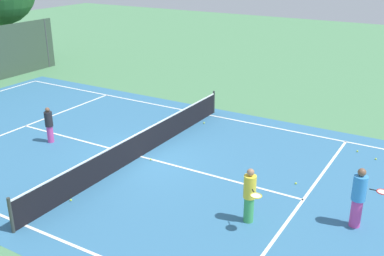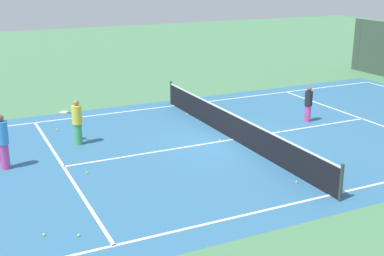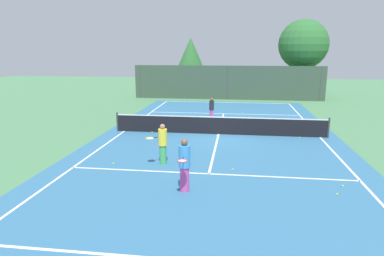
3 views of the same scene
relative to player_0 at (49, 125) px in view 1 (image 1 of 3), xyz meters
name	(u,v)px [view 1 (image 1 of 3)]	position (x,y,z in m)	size (l,w,h in m)	color
ground_plane	(140,157)	(0.72, -4.03, -0.77)	(80.00, 80.00, 0.00)	#4C8456
court_surface	(140,157)	(0.72, -4.03, -0.76)	(13.00, 25.00, 0.01)	teal
tennis_net	(140,144)	(0.72, -4.03, -0.26)	(11.90, 0.10, 1.10)	#333833
player_0	(49,125)	(0.00, 0.00, 0.00)	(0.32, 0.32, 1.50)	#D14799
player_1	(359,197)	(0.05, -12.15, 0.17)	(0.39, 0.96, 1.82)	#D14799
player_2	(250,195)	(-1.29, -9.44, 0.11)	(0.85, 0.79, 1.69)	#3FA559
tennis_ball_1	(46,115)	(2.14, 2.61, -0.73)	(0.07, 0.07, 0.07)	#CCE533
tennis_ball_2	(357,151)	(5.42, -11.06, -0.73)	(0.07, 0.07, 0.07)	#CCE533
tennis_ball_3	(151,160)	(0.65, -4.57, -0.73)	(0.07, 0.07, 0.07)	#CCE533
tennis_ball_4	(71,200)	(-3.09, -4.16, -0.73)	(0.07, 0.07, 0.07)	#CCE533
tennis_ball_5	(296,183)	(1.62, -9.88, -0.73)	(0.07, 0.07, 0.07)	#CCE533
tennis_ball_6	(204,123)	(5.09, -4.36, -0.73)	(0.07, 0.07, 0.07)	#CCE533
tennis_ball_7	(376,159)	(5.04, -11.82, -0.73)	(0.07, 0.07, 0.07)	#CCE533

